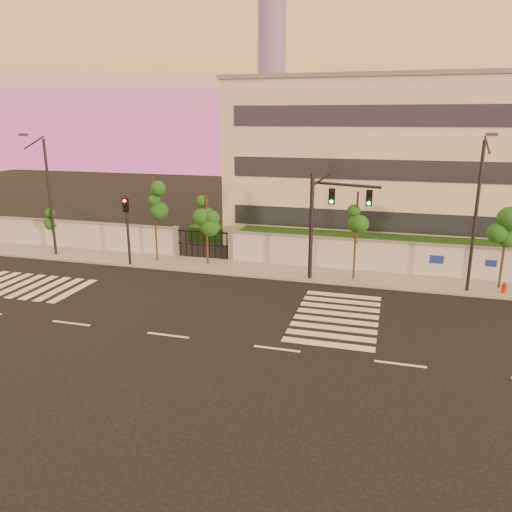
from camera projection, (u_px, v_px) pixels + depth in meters
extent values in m
plane|color=black|center=(168.00, 335.00, 22.26)|extent=(120.00, 120.00, 0.00)
cube|color=gray|center=(239.00, 268.00, 31.98)|extent=(60.00, 3.00, 0.15)
cube|color=#B3B6BA|center=(24.00, 233.00, 37.68)|extent=(25.00, 0.30, 2.00)
cube|color=slate|center=(23.00, 219.00, 37.40)|extent=(25.00, 0.36, 0.12)
cube|color=#B3B6BA|center=(481.00, 265.00, 29.35)|extent=(31.00, 0.30, 2.00)
cube|color=slate|center=(483.00, 248.00, 29.07)|extent=(31.00, 0.36, 0.12)
cube|color=slate|center=(176.00, 242.00, 34.40)|extent=(0.35, 0.35, 2.20)
cube|color=slate|center=(231.00, 246.00, 33.36)|extent=(0.35, 0.35, 2.20)
cube|color=black|center=(386.00, 250.00, 33.13)|extent=(20.00, 2.00, 1.80)
cube|color=black|center=(63.00, 231.00, 39.69)|extent=(12.00, 1.80, 1.40)
cube|color=black|center=(227.00, 235.00, 38.65)|extent=(6.00, 1.50, 1.20)
cube|color=beige|center=(393.00, 163.00, 38.72)|extent=(24.00, 12.00, 12.00)
cube|color=#262D38|center=(388.00, 222.00, 34.07)|extent=(22.00, 0.08, 1.40)
cube|color=#262D38|center=(392.00, 170.00, 33.13)|extent=(22.00, 0.08, 1.40)
cube|color=#262D38|center=(396.00, 116.00, 32.20)|extent=(22.00, 0.08, 1.40)
cube|color=slate|center=(399.00, 80.00, 37.08)|extent=(24.40, 12.40, 0.30)
cylinder|color=slate|center=(272.00, 35.00, 284.15)|extent=(16.00, 16.00, 110.00)
cube|color=silver|center=(7.00, 284.00, 29.15)|extent=(0.50, 4.00, 0.02)
cube|color=silver|center=(20.00, 285.00, 28.91)|extent=(0.50, 4.00, 0.02)
cube|color=silver|center=(33.00, 286.00, 28.68)|extent=(0.50, 4.00, 0.02)
cube|color=silver|center=(46.00, 288.00, 28.45)|extent=(0.50, 4.00, 0.02)
cube|color=silver|center=(60.00, 289.00, 28.21)|extent=(0.50, 4.00, 0.02)
cube|color=silver|center=(73.00, 291.00, 27.98)|extent=(0.50, 4.00, 0.02)
cube|color=silver|center=(328.00, 344.00, 21.37)|extent=(4.00, 0.50, 0.02)
cube|color=silver|center=(330.00, 336.00, 22.20)|extent=(4.00, 0.50, 0.02)
cube|color=silver|center=(333.00, 328.00, 23.04)|extent=(4.00, 0.50, 0.02)
cube|color=silver|center=(335.00, 321.00, 23.87)|extent=(4.00, 0.50, 0.02)
cube|color=silver|center=(338.00, 314.00, 24.71)|extent=(4.00, 0.50, 0.02)
cube|color=silver|center=(340.00, 307.00, 25.54)|extent=(4.00, 0.50, 0.02)
cube|color=silver|center=(342.00, 301.00, 26.37)|extent=(4.00, 0.50, 0.02)
cube|color=silver|center=(343.00, 296.00, 27.21)|extent=(4.00, 0.50, 0.02)
cube|color=silver|center=(71.00, 323.00, 23.56)|extent=(2.00, 0.15, 0.01)
cube|color=silver|center=(168.00, 335.00, 22.26)|extent=(2.00, 0.15, 0.01)
cube|color=silver|center=(277.00, 349.00, 20.96)|extent=(2.00, 0.15, 0.01)
cube|color=silver|center=(400.00, 364.00, 19.66)|extent=(2.00, 0.15, 0.01)
cylinder|color=#382314|center=(54.00, 233.00, 34.81)|extent=(0.11, 0.11, 3.28)
sphere|color=#184012|center=(53.00, 219.00, 34.55)|extent=(0.97, 0.97, 0.97)
sphere|color=#184012|center=(59.00, 225.00, 34.76)|extent=(0.74, 0.74, 0.74)
sphere|color=#184012|center=(49.00, 224.00, 34.58)|extent=(0.71, 0.71, 0.71)
cylinder|color=#382314|center=(155.00, 221.00, 32.71)|extent=(0.12, 0.12, 5.74)
sphere|color=#184012|center=(154.00, 194.00, 32.24)|extent=(1.12, 1.12, 1.12)
sphere|color=#184012|center=(161.00, 207.00, 32.57)|extent=(0.85, 0.85, 0.85)
sphere|color=#184012|center=(149.00, 203.00, 32.34)|extent=(0.81, 0.81, 0.81)
cylinder|color=#382314|center=(207.00, 231.00, 32.13)|extent=(0.13, 0.13, 4.66)
sphere|color=#184012|center=(206.00, 210.00, 31.75)|extent=(1.17, 1.17, 1.17)
sphere|color=#184012|center=(213.00, 220.00, 32.04)|extent=(0.89, 0.89, 0.89)
sphere|color=#184012|center=(201.00, 217.00, 31.81)|extent=(0.85, 0.85, 0.85)
cylinder|color=#382314|center=(356.00, 238.00, 28.84)|extent=(0.13, 0.13, 5.34)
sphere|color=#184012|center=(357.00, 210.00, 28.41)|extent=(1.16, 1.16, 1.16)
sphere|color=#184012|center=(363.00, 224.00, 28.73)|extent=(0.88, 0.88, 0.88)
sphere|color=#184012|center=(351.00, 220.00, 28.49)|extent=(0.84, 0.84, 0.84)
cylinder|color=#382314|center=(503.00, 252.00, 27.51)|extent=(0.13, 0.13, 4.42)
sphere|color=#184012|center=(507.00, 229.00, 27.16)|extent=(1.19, 1.19, 1.19)
sphere|color=#184012|center=(512.00, 240.00, 27.44)|extent=(0.91, 0.91, 0.91)
sphere|color=#184012|center=(500.00, 237.00, 27.21)|extent=(0.86, 0.86, 0.86)
cylinder|color=black|center=(311.00, 228.00, 28.93)|extent=(0.25, 0.25, 6.39)
cylinder|color=black|center=(347.00, 185.00, 27.73)|extent=(3.78, 1.34, 0.16)
cube|color=black|center=(332.00, 196.00, 28.08)|extent=(0.36, 0.19, 0.93)
sphere|color=#0CF259|center=(331.00, 202.00, 28.06)|extent=(0.21, 0.21, 0.21)
cube|color=black|center=(369.00, 198.00, 27.54)|extent=(0.36, 0.19, 0.93)
sphere|color=#0CF259|center=(369.00, 203.00, 27.52)|extent=(0.21, 0.21, 0.21)
cylinder|color=black|center=(128.00, 231.00, 31.94)|extent=(0.17, 0.17, 4.69)
cube|color=black|center=(126.00, 205.00, 31.44)|extent=(0.36, 0.19, 0.94)
sphere|color=red|center=(124.00, 201.00, 31.25)|extent=(0.21, 0.21, 0.21)
cylinder|color=black|center=(50.00, 199.00, 33.84)|extent=(0.18, 0.18, 8.05)
cylinder|color=black|center=(34.00, 142.00, 31.97)|extent=(0.10, 1.93, 0.78)
cube|color=#3F3F44|center=(23.00, 135.00, 31.00)|extent=(0.50, 0.25, 0.15)
cylinder|color=black|center=(475.00, 219.00, 26.57)|extent=(0.19, 0.19, 8.30)
cylinder|color=black|center=(487.00, 145.00, 24.64)|extent=(0.10, 1.99, 0.81)
cube|color=#3F3F44|center=(492.00, 134.00, 23.64)|extent=(0.52, 0.26, 0.16)
cylinder|color=red|center=(504.00, 291.00, 27.20)|extent=(0.22, 0.22, 0.50)
cylinder|color=red|center=(504.00, 286.00, 27.12)|extent=(0.28, 0.28, 0.10)
sphere|color=red|center=(505.00, 284.00, 27.09)|extent=(0.18, 0.18, 0.18)
cylinder|color=red|center=(504.00, 289.00, 27.17)|extent=(0.30, 0.19, 0.10)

